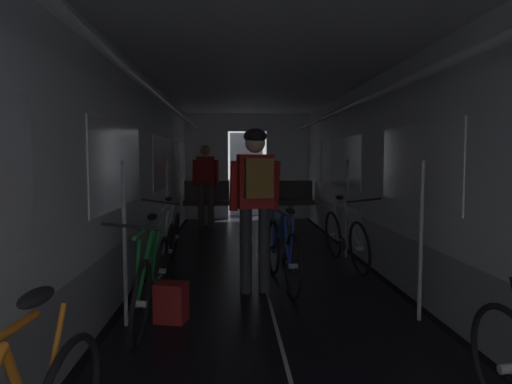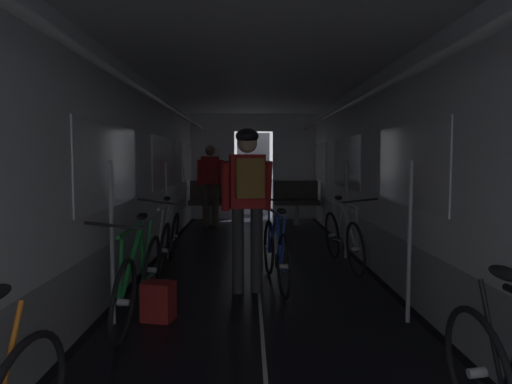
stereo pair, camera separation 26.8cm
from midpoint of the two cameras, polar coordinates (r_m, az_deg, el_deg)
The scene contains 10 objects.
train_car_shell at distance 5.41m, azimuth -0.52°, elevation 7.11°, with size 3.14×12.34×2.57m.
bench_seat_far_left at distance 9.93m, azimuth -6.86°, elevation -0.80°, with size 0.98×0.51×0.95m.
bench_seat_far_right at distance 9.98m, azimuth 3.51°, elevation -0.75°, with size 0.98×0.51×0.95m.
bicycle_silver at distance 6.21m, azimuth 9.71°, elevation -5.52°, with size 0.45×1.69×0.95m.
bicycle_green at distance 4.17m, azimuth -14.55°, elevation -10.37°, with size 0.44×1.69×0.95m.
bicycle_white at distance 6.10m, azimuth -11.60°, elevation -5.73°, with size 0.44×1.69×0.96m.
person_cyclist_aisle at distance 4.82m, azimuth -1.64°, elevation 0.02°, with size 0.55×0.42×1.73m.
bicycle_blue_in_aisle at distance 5.19m, azimuth 1.79°, elevation -7.34°, with size 0.44×1.68×0.93m.
person_standing_near_bench at distance 9.53m, azimuth -7.02°, elevation 1.45°, with size 0.53×0.23×1.69m.
backpack_on_floor at distance 4.23m, azimuth -12.23°, elevation -13.13°, with size 0.26×0.20×0.34m, color maroon.
Camera 1 is at (-0.37, -1.80, 1.42)m, focal length 32.52 mm.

